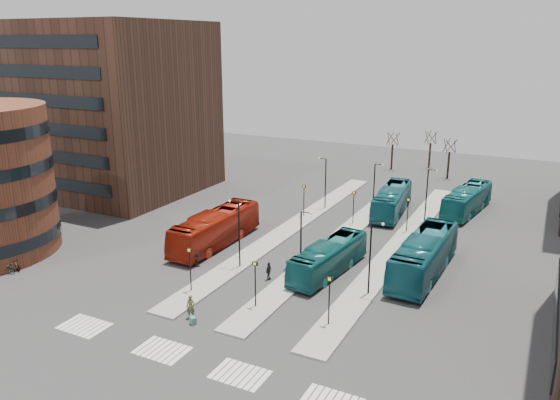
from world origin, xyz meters
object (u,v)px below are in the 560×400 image
at_px(commuter_a, 195,257).
at_px(teal_bus_d, 467,200).
at_px(bicycle_far, 6,269).
at_px(traveller, 191,307).
at_px(suitcase, 193,321).
at_px(commuter_c, 288,268).
at_px(bicycle_mid, 13,265).
at_px(red_bus, 216,228).
at_px(commuter_b, 269,271).
at_px(teal_bus_a, 329,258).
at_px(teal_bus_c, 424,255).
at_px(teal_bus_b, 392,200).

bearing_deg(commuter_a, teal_bus_d, -128.86).
bearing_deg(bicycle_far, traveller, -103.24).
distance_m(suitcase, traveller, 1.14).
distance_m(commuter_c, bicycle_mid, 24.43).
bearing_deg(red_bus, traveller, -63.36).
relative_size(suitcase, traveller, 0.31).
xyz_separation_m(traveller, commuter_c, (3.19, 9.78, -0.13)).
bearing_deg(commuter_b, suitcase, 171.39).
xyz_separation_m(teal_bus_a, teal_bus_d, (7.99, 23.59, 0.13)).
height_order(teal_bus_d, commuter_c, teal_bus_d).
xyz_separation_m(teal_bus_d, commuter_b, (-12.04, -27.12, -0.81)).
distance_m(teal_bus_a, teal_bus_c, 8.26).
height_order(teal_bus_a, teal_bus_b, teal_bus_b).
bearing_deg(bicycle_far, red_bus, -57.13).
bearing_deg(teal_bus_a, commuter_b, -132.28).
height_order(teal_bus_c, commuter_c, teal_bus_c).
xyz_separation_m(teal_bus_a, bicycle_mid, (-25.14, -12.16, -0.92)).
relative_size(teal_bus_d, bicycle_far, 6.53).
bearing_deg(suitcase, bicycle_far, -154.97).
height_order(teal_bus_b, bicycle_far, teal_bus_b).
bearing_deg(commuter_b, teal_bus_c, -59.19).
xyz_separation_m(commuter_b, bicycle_mid, (-21.09, -8.62, -0.24)).
bearing_deg(teal_bus_c, suitcase, -126.04).
xyz_separation_m(suitcase, red_bus, (-7.28, 14.08, 1.47)).
relative_size(traveller, bicycle_mid, 1.01).
relative_size(teal_bus_c, bicycle_mid, 7.21).
relative_size(commuter_b, bicycle_mid, 0.87).
relative_size(traveller, commuter_b, 1.16).
xyz_separation_m(teal_bus_d, commuter_c, (-10.78, -25.88, -0.81)).
bearing_deg(bicycle_far, commuter_b, -81.79).
xyz_separation_m(red_bus, traveller, (6.62, -13.39, -0.84)).
bearing_deg(traveller, bicycle_mid, 158.28).
bearing_deg(traveller, commuter_a, 101.37).
relative_size(red_bus, teal_bus_c, 0.97).
bearing_deg(teal_bus_a, teal_bus_c, 31.96).
relative_size(teal_bus_a, bicycle_far, 6.01).
bearing_deg(bicycle_far, suitcase, -105.32).
bearing_deg(commuter_b, commuter_c, -46.00).
height_order(teal_bus_a, teal_bus_c, teal_bus_c).
height_order(suitcase, teal_bus_a, teal_bus_a).
distance_m(suitcase, teal_bus_b, 32.52).
xyz_separation_m(suitcase, teal_bus_c, (12.79, 16.29, 1.52)).
relative_size(commuter_a, commuter_c, 1.11).
bearing_deg(teal_bus_c, commuter_b, -146.36).
relative_size(suitcase, red_bus, 0.04).
bearing_deg(teal_bus_c, commuter_c, -148.31).
distance_m(commuter_a, commuter_c, 8.70).
height_order(teal_bus_a, bicycle_far, teal_bus_a).
relative_size(teal_bus_a, traveller, 5.80).
bearing_deg(bicycle_mid, teal_bus_d, -42.16).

